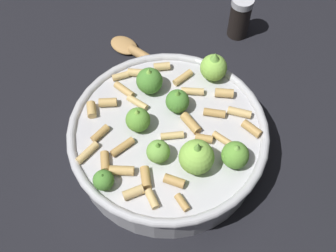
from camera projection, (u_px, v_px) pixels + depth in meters
name	position (u px, v px, depth m)	size (l,w,h in m)	color
ground_plane	(168.00, 151.00, 0.61)	(2.40, 2.40, 0.00)	black
cooking_pan	(169.00, 138.00, 0.58)	(0.27, 0.27, 0.12)	#B7B7BC
pepper_shaker	(240.00, 17.00, 0.71)	(0.04, 0.04, 0.08)	black
wooden_spoon	(164.00, 69.00, 0.69)	(0.14, 0.24, 0.02)	#B2844C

